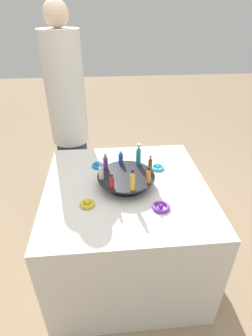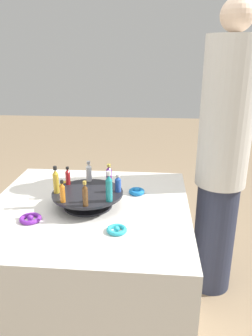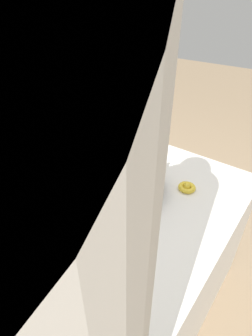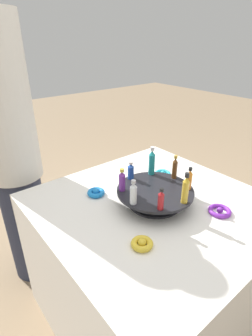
{
  "view_description": "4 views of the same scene",
  "coord_description": "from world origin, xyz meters",
  "px_view_note": "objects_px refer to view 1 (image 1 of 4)",
  "views": [
    {
      "loc": [
        -1.29,
        0.12,
        1.68
      ],
      "look_at": [
        0.0,
        0.0,
        0.86
      ],
      "focal_mm": 28.0,
      "sensor_mm": 36.0,
      "label": 1
    },
    {
      "loc": [
        0.32,
        -1.43,
        1.46
      ],
      "look_at": [
        0.18,
        0.1,
        0.9
      ],
      "focal_mm": 35.0,
      "sensor_mm": 36.0,
      "label": 2
    },
    {
      "loc": [
        0.77,
        0.59,
        1.52
      ],
      "look_at": [
        0.01,
        0.01,
        0.86
      ],
      "focal_mm": 28.0,
      "sensor_mm": 36.0,
      "label": 3
    },
    {
      "loc": [
        -0.7,
        0.73,
        1.42
      ],
      "look_at": [
        0.12,
        0.07,
        0.89
      ],
      "focal_mm": 28.0,
      "sensor_mm": 36.0,
      "label": 4
    }
  ],
  "objects_px": {
    "bottle_teal": "(139,155)",
    "bottle_clear": "(101,171)",
    "bottle_gold": "(132,181)",
    "bottle_red": "(112,181)",
    "bottle_brown": "(150,164)",
    "display_stand": "(126,179)",
    "ribbon_bow_blue": "(98,165)",
    "ribbon_bow_purple": "(161,207)",
    "ribbon_bow_teal": "(158,168)",
    "bottle_blue": "(121,157)",
    "bottle_purple": "(106,162)",
    "person_figure": "(69,123)",
    "bottle_orange": "(149,176)",
    "ribbon_bow_gold": "(87,204)"
  },
  "relations": [
    {
      "from": "display_stand",
      "to": "bottle_brown",
      "type": "xyz_separation_m",
      "value": [
        0.02,
        -0.15,
        0.08
      ]
    },
    {
      "from": "bottle_red",
      "to": "bottle_teal",
      "type": "bearing_deg",
      "value": -36.94
    },
    {
      "from": "ribbon_bow_purple",
      "to": "ribbon_bow_blue",
      "type": "height_order",
      "value": "ribbon_bow_blue"
    },
    {
      "from": "bottle_orange",
      "to": "bottle_brown",
      "type": "xyz_separation_m",
      "value": [
        0.11,
        -0.03,
        0.01
      ]
    },
    {
      "from": "person_figure",
      "to": "ribbon_bow_gold",
      "type": "bearing_deg",
      "value": -18.51
    },
    {
      "from": "bottle_gold",
      "to": "ribbon_bow_blue",
      "type": "height_order",
      "value": "bottle_gold"
    },
    {
      "from": "bottle_blue",
      "to": "ribbon_bow_teal",
      "type": "xyz_separation_m",
      "value": [
        0.02,
        -0.25,
        -0.11
      ]
    },
    {
      "from": "bottle_red",
      "to": "bottle_brown",
      "type": "distance_m",
      "value": 0.27
    },
    {
      "from": "bottle_orange",
      "to": "ribbon_bow_gold",
      "type": "bearing_deg",
      "value": 102.85
    },
    {
      "from": "bottle_orange",
      "to": "ribbon_bow_teal",
      "type": "relative_size",
      "value": 1.22
    },
    {
      "from": "bottle_brown",
      "to": "bottle_clear",
      "type": "relative_size",
      "value": 1.09
    },
    {
      "from": "bottle_orange",
      "to": "ribbon_bow_teal",
      "type": "xyz_separation_m",
      "value": [
        0.26,
        -0.11,
        -0.11
      ]
    },
    {
      "from": "bottle_red",
      "to": "ribbon_bow_teal",
      "type": "relative_size",
      "value": 1.08
    },
    {
      "from": "display_stand",
      "to": "ribbon_bow_teal",
      "type": "relative_size",
      "value": 3.97
    },
    {
      "from": "ribbon_bow_purple",
      "to": "person_figure",
      "type": "xyz_separation_m",
      "value": [
        0.94,
        0.56,
        0.12
      ]
    },
    {
      "from": "bottle_teal",
      "to": "bottle_red",
      "type": "bearing_deg",
      "value": 143.06
    },
    {
      "from": "bottle_red",
      "to": "bottle_teal",
      "type": "xyz_separation_m",
      "value": [
        0.24,
        -0.18,
        0.02
      ]
    },
    {
      "from": "bottle_red",
      "to": "person_figure",
      "type": "bearing_deg",
      "value": 20.17
    },
    {
      "from": "bottle_purple",
      "to": "bottle_gold",
      "type": "bearing_deg",
      "value": -149.44
    },
    {
      "from": "bottle_gold",
      "to": "bottle_clear",
      "type": "bearing_deg",
      "value": 53.06
    },
    {
      "from": "ribbon_bow_purple",
      "to": "ribbon_bow_blue",
      "type": "relative_size",
      "value": 1.16
    },
    {
      "from": "bottle_orange",
      "to": "ribbon_bow_blue",
      "type": "height_order",
      "value": "bottle_orange"
    },
    {
      "from": "display_stand",
      "to": "ribbon_bow_gold",
      "type": "relative_size",
      "value": 4.19
    },
    {
      "from": "display_stand",
      "to": "bottle_brown",
      "type": "bearing_deg",
      "value": -81.94
    },
    {
      "from": "bottle_orange",
      "to": "bottle_teal",
      "type": "height_order",
      "value": "bottle_teal"
    },
    {
      "from": "display_stand",
      "to": "bottle_red",
      "type": "bearing_deg",
      "value": 143.06
    },
    {
      "from": "bottle_blue",
      "to": "bottle_purple",
      "type": "distance_m",
      "value": 0.11
    },
    {
      "from": "bottle_brown",
      "to": "ribbon_bow_purple",
      "type": "bearing_deg",
      "value": -175.03
    },
    {
      "from": "bottle_teal",
      "to": "bottle_clear",
      "type": "height_order",
      "value": "bottle_teal"
    },
    {
      "from": "person_figure",
      "to": "ribbon_bow_teal",
      "type": "bearing_deg",
      "value": 20.1
    },
    {
      "from": "ribbon_bow_purple",
      "to": "ribbon_bow_gold",
      "type": "distance_m",
      "value": 0.4
    },
    {
      "from": "bottle_orange",
      "to": "ribbon_bow_gold",
      "type": "relative_size",
      "value": 1.29
    },
    {
      "from": "bottle_red",
      "to": "ribbon_bow_gold",
      "type": "bearing_deg",
      "value": 109.59
    },
    {
      "from": "ribbon_bow_purple",
      "to": "ribbon_bow_teal",
      "type": "distance_m",
      "value": 0.4
    },
    {
      "from": "bottle_gold",
      "to": "ribbon_bow_blue",
      "type": "distance_m",
      "value": 0.44
    },
    {
      "from": "ribbon_bow_teal",
      "to": "display_stand",
      "type": "bearing_deg",
      "value": 126.26
    },
    {
      "from": "display_stand",
      "to": "ribbon_bow_blue",
      "type": "bearing_deg",
      "value": 36.26
    },
    {
      "from": "ribbon_bow_gold",
      "to": "ribbon_bow_purple",
      "type": "bearing_deg",
      "value": -98.74
    },
    {
      "from": "bottle_gold",
      "to": "bottle_brown",
      "type": "height_order",
      "value": "bottle_gold"
    },
    {
      "from": "bottle_orange",
      "to": "bottle_teal",
      "type": "bearing_deg",
      "value": 8.06
    },
    {
      "from": "ribbon_bow_teal",
      "to": "bottle_gold",
      "type": "bearing_deg",
      "value": 146.46
    },
    {
      "from": "bottle_orange",
      "to": "ribbon_bow_gold",
      "type": "xyz_separation_m",
      "value": [
        -0.08,
        0.35,
        -0.11
      ]
    },
    {
      "from": "bottle_teal",
      "to": "ribbon_bow_purple",
      "type": "xyz_separation_m",
      "value": [
        -0.35,
        -0.08,
        -0.13
      ]
    },
    {
      "from": "display_stand",
      "to": "ribbon_bow_gold",
      "type": "bearing_deg",
      "value": 126.26
    },
    {
      "from": "bottle_red",
      "to": "bottle_teal",
      "type": "distance_m",
      "value": 0.3
    },
    {
      "from": "bottle_blue",
      "to": "ribbon_bow_gold",
      "type": "height_order",
      "value": "bottle_blue"
    },
    {
      "from": "display_stand",
      "to": "ribbon_bow_purple",
      "type": "distance_m",
      "value": 0.29
    },
    {
      "from": "bottle_gold",
      "to": "person_figure",
      "type": "distance_m",
      "value": 0.95
    },
    {
      "from": "bottle_red",
      "to": "bottle_gold",
      "type": "relative_size",
      "value": 0.7
    },
    {
      "from": "bottle_blue",
      "to": "bottle_red",
      "type": "bearing_deg",
      "value": 165.56
    }
  ]
}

